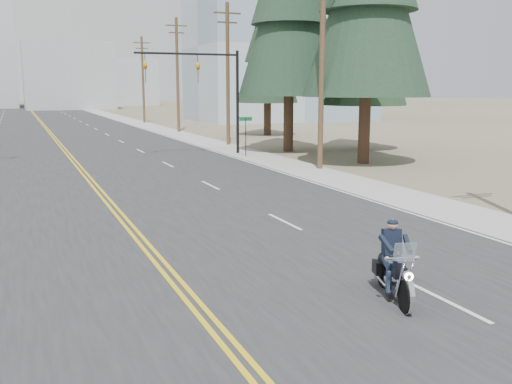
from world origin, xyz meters
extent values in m
cube|color=#303033|center=(0.00, 70.00, 0.01)|extent=(20.00, 200.00, 0.01)
cube|color=#A5A5A0|center=(11.50, 70.00, 0.01)|extent=(3.00, 200.00, 0.01)
cylinder|color=black|center=(11.00, 32.00, 3.50)|extent=(0.20, 0.20, 7.00)
cylinder|color=black|center=(7.50, 32.00, 6.70)|extent=(7.00, 0.14, 0.14)
imported|color=#BF8C0C|center=(8.20, 32.00, 6.05)|extent=(0.21, 0.26, 1.30)
imported|color=#BF8C0C|center=(4.70, 32.00, 6.05)|extent=(0.21, 0.26, 1.30)
cylinder|color=black|center=(10.80, 30.00, 1.30)|extent=(0.06, 0.06, 2.60)
cube|color=#0C5926|center=(10.80, 30.00, 2.50)|extent=(0.90, 0.03, 0.25)
cylinder|color=brown|center=(12.50, 23.00, 5.75)|extent=(0.30, 0.30, 11.50)
cylinder|color=brown|center=(12.50, 38.00, 5.50)|extent=(0.30, 0.30, 11.00)
cube|color=brown|center=(12.50, 38.00, 10.20)|extent=(2.20, 0.12, 0.12)
cube|color=brown|center=(12.50, 38.00, 9.50)|extent=(1.60, 0.12, 0.12)
cylinder|color=brown|center=(12.50, 53.00, 5.75)|extent=(0.30, 0.30, 11.50)
cube|color=brown|center=(12.50, 53.00, 10.70)|extent=(2.20, 0.12, 0.12)
cube|color=brown|center=(12.50, 53.00, 10.00)|extent=(1.60, 0.12, 0.12)
cylinder|color=brown|center=(12.50, 70.00, 5.50)|extent=(0.30, 0.30, 11.00)
cube|color=brown|center=(12.50, 70.00, 10.20)|extent=(2.20, 0.12, 0.12)
cube|color=brown|center=(12.50, 70.00, 9.50)|extent=(1.60, 0.12, 0.12)
cube|color=#9EB5CC|center=(32.00, 70.00, 10.00)|extent=(24.00, 16.00, 20.00)
cube|color=#ADB2B7|center=(8.00, 125.00, 7.00)|extent=(18.00, 14.00, 14.00)
cube|color=#B7BCC6|center=(40.00, 110.00, 9.00)|extent=(16.00, 12.00, 18.00)
cube|color=#B7BCC6|center=(25.00, 150.00, 6.00)|extent=(14.00, 14.00, 12.00)
cylinder|color=#382619|center=(16.08, 24.06, 2.00)|extent=(0.78, 0.78, 3.99)
cylinder|color=#382619|center=(20.50, 30.84, 1.63)|extent=(0.71, 0.71, 3.27)
cone|color=#19321B|center=(20.50, 30.84, 8.16)|extent=(6.12, 6.12, 9.80)
cylinder|color=#382619|center=(14.82, 31.82, 1.98)|extent=(0.69, 0.69, 3.97)
cone|color=#19321F|center=(14.82, 31.82, 9.92)|extent=(7.14, 7.14, 11.90)
cylinder|color=#382619|center=(19.26, 45.48, 1.56)|extent=(0.73, 0.73, 3.12)
cone|color=black|center=(19.26, 45.48, 7.80)|extent=(5.83, 5.83, 9.36)
cone|color=black|center=(19.26, 45.48, 10.45)|extent=(4.37, 4.37, 7.02)
camera|label=1|loc=(-3.23, -5.01, 4.51)|focal=40.00mm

